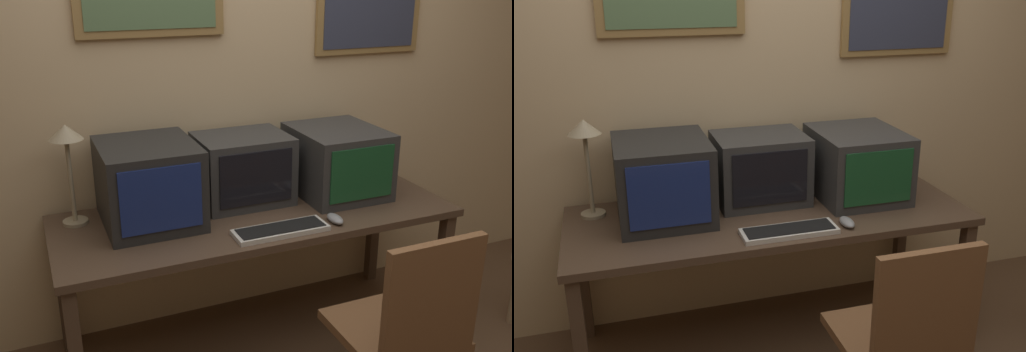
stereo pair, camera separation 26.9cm
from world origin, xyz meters
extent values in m
cube|color=#D1B284|center=(0.00, 1.27, 1.30)|extent=(8.00, 0.05, 2.60)
cube|color=olive|center=(0.82, 1.23, 1.62)|extent=(0.64, 0.02, 0.45)
cube|color=#33384C|center=(0.82, 1.22, 1.62)|extent=(0.57, 0.01, 0.39)
cube|color=#4C3828|center=(0.00, 0.86, 0.70)|extent=(1.91, 0.72, 0.04)
cube|color=#4C3828|center=(-0.91, 0.55, 0.34)|extent=(0.06, 0.06, 0.68)
cube|color=#4C3828|center=(0.91, 0.55, 0.34)|extent=(0.06, 0.06, 0.68)
cube|color=#4C3828|center=(-0.91, 1.17, 0.34)|extent=(0.06, 0.06, 0.68)
cube|color=#4C3828|center=(0.91, 1.17, 0.34)|extent=(0.06, 0.06, 0.68)
cube|color=black|center=(-0.49, 0.96, 0.91)|extent=(0.43, 0.48, 0.37)
cube|color=navy|center=(-0.49, 0.72, 0.92)|extent=(0.35, 0.01, 0.28)
cube|color=#333333|center=(0.00, 1.03, 0.89)|extent=(0.45, 0.35, 0.34)
cube|color=black|center=(0.00, 0.85, 0.90)|extent=(0.37, 0.01, 0.26)
cube|color=#333333|center=(0.49, 0.95, 0.89)|extent=(0.42, 0.48, 0.34)
cube|color=#194C28|center=(0.49, 0.71, 0.90)|extent=(0.35, 0.01, 0.26)
cube|color=beige|center=(0.01, 0.61, 0.73)|extent=(0.43, 0.14, 0.02)
cube|color=black|center=(0.01, 0.61, 0.74)|extent=(0.40, 0.11, 0.00)
ellipsoid|color=gray|center=(0.29, 0.61, 0.74)|extent=(0.06, 0.11, 0.04)
cube|color=#B7B2AD|center=(0.82, 1.10, 0.78)|extent=(0.10, 0.06, 0.12)
cylinder|color=white|center=(0.82, 1.07, 0.78)|extent=(0.07, 0.00, 0.07)
cylinder|color=tan|center=(-0.82, 1.07, 0.73)|extent=(0.11, 0.11, 0.02)
cylinder|color=tan|center=(-0.82, 1.07, 0.93)|extent=(0.02, 0.02, 0.40)
cone|color=tan|center=(-0.82, 1.07, 1.16)|extent=(0.15, 0.15, 0.07)
cube|color=brown|center=(0.28, 0.11, 0.45)|extent=(0.44, 0.44, 0.04)
cube|color=brown|center=(0.28, -0.09, 0.71)|extent=(0.41, 0.04, 0.47)
camera|label=1|loc=(-0.98, -1.48, 1.81)|focal=40.00mm
camera|label=2|loc=(-0.73, -1.57, 1.81)|focal=40.00mm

